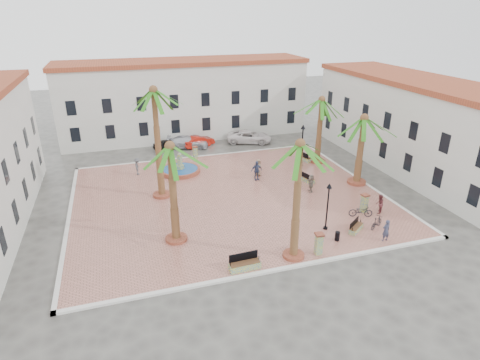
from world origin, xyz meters
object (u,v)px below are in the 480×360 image
(palm_ne, at_px, (321,108))
(lamppost_e, at_px, (302,138))
(bollard_n, at_px, (195,152))
(cyclist_a, at_px, (386,230))
(palm_e, at_px, (363,127))
(cyclist_b, at_px, (379,204))
(car_silver, at_px, (188,142))
(bench_s, at_px, (245,265))
(bench_ne, at_px, (304,158))
(car_black, at_px, (169,144))
(palm_nw, at_px, (154,102))
(pedestrian_fountain_b, at_px, (257,171))
(fountain, at_px, (180,170))
(lamppost_s, at_px, (328,198))
(car_red, at_px, (198,141))
(pedestrian_east, at_px, (311,183))
(bench_se, at_px, (356,228))
(bicycle_a, at_px, (361,211))
(bench_e, at_px, (307,179))
(bicycle_b, at_px, (377,222))
(pedestrian_fountain_a, at_px, (258,168))
(litter_bin, at_px, (337,236))
(bollard_e, at_px, (364,203))
(car_white, at_px, (249,137))
(palm_s, at_px, (299,157))
(pedestrian_north, at_px, (138,166))
(bollard_se, at_px, (319,243))
(palm_sw, at_px, (171,158))

(palm_ne, xyz_separation_m, lamppost_e, (-2.14, -0.53, -2.87))
(bollard_n, xyz_separation_m, cyclist_a, (9.30, -20.55, 0.10))
(palm_e, xyz_separation_m, bollard_n, (-13.03, 11.11, -4.66))
(cyclist_b, relative_size, car_silver, 0.33)
(bench_s, bearing_deg, bench_ne, 51.72)
(cyclist_a, distance_m, car_black, 27.50)
(palm_nw, height_order, car_black, palm_nw)
(cyclist_b, relative_size, pedestrian_fountain_b, 0.84)
(fountain, bearing_deg, car_silver, 74.04)
(lamppost_s, relative_size, car_red, 0.93)
(fountain, relative_size, pedestrian_east, 2.46)
(bench_se, relative_size, bicycle_a, 0.87)
(palm_e, bearing_deg, bench_e, 158.18)
(palm_ne, height_order, bollard_n, palm_ne)
(bicycle_b, distance_m, car_silver, 25.15)
(cyclist_b, height_order, pedestrian_fountain_a, pedestrian_fountain_a)
(litter_bin, bearing_deg, pedestrian_fountain_a, 95.57)
(litter_bin, xyz_separation_m, pedestrian_fountain_a, (-1.26, 12.88, 0.51))
(bollard_n, height_order, litter_bin, bollard_n)
(car_black, bearing_deg, bollard_e, -162.25)
(bench_e, bearing_deg, bench_ne, -37.49)
(bicycle_a, bearing_deg, car_white, 26.85)
(palm_s, height_order, car_white, palm_s)
(bicycle_b, bearing_deg, car_black, 0.16)
(cyclist_b, xyz_separation_m, pedestrian_north, (-17.68, 14.03, 0.06))
(bench_e, bearing_deg, pedestrian_fountain_b, 52.97)
(palm_e, relative_size, car_black, 1.85)
(bollard_n, distance_m, bicycle_b, 21.24)
(bollard_e, xyz_separation_m, pedestrian_fountain_a, (-5.48, 9.69, 0.04))
(bollard_n, bearing_deg, bench_ne, -20.66)
(palm_s, distance_m, bench_ne, 19.60)
(pedestrian_fountain_b, bearing_deg, bench_ne, 21.10)
(lamppost_e, relative_size, bollard_se, 2.83)
(bollard_n, height_order, pedestrian_east, pedestrian_east)
(cyclist_a, xyz_separation_m, cyclist_b, (2.09, 3.71, -0.02))
(car_white, bearing_deg, cyclist_a, -155.83)
(pedestrian_fountain_b, bearing_deg, palm_sw, -142.98)
(palm_sw, bearing_deg, lamppost_e, 35.92)
(cyclist_a, relative_size, pedestrian_east, 1.02)
(bollard_se, height_order, cyclist_a, cyclist_a)
(palm_s, relative_size, car_white, 1.50)
(car_white, bearing_deg, bench_e, -154.89)
(bench_ne, bearing_deg, bollard_se, 140.66)
(litter_bin, bearing_deg, palm_e, 50.58)
(bollard_se, xyz_separation_m, car_red, (-2.76, 25.06, -0.30))
(bollard_e, bearing_deg, litter_bin, -143.00)
(car_silver, bearing_deg, palm_ne, -111.06)
(pedestrian_fountain_b, bearing_deg, bollard_e, -61.96)
(bench_s, height_order, pedestrian_fountain_a, pedestrian_fountain_a)
(palm_e, distance_m, cyclist_a, 11.12)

